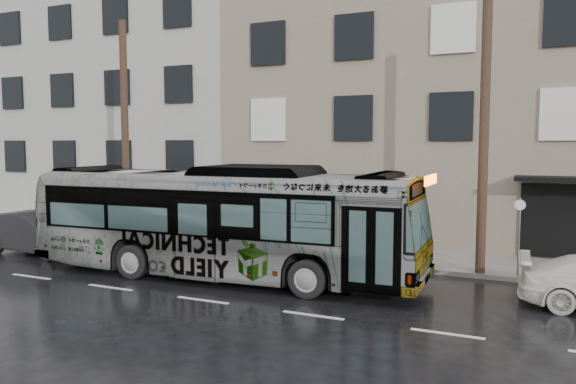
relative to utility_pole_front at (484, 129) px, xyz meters
The scene contains 9 objects.
ground 8.65m from the utility_pole_front, 153.08° to the right, with size 120.00×120.00×0.00m, color black.
sidewalk 8.11m from the utility_pole_front, 166.17° to the left, with size 90.00×3.60×0.15m, color gray.
building_taupe 9.56m from the utility_pole_front, 99.07° to the left, with size 20.00×12.00×11.00m, color gray.
building_grey 27.02m from the utility_pole_front, 156.02° to the left, with size 26.00×15.00×16.00m, color #AEADA4.
utility_pole_front is the anchor object (origin of this frame).
utility_pole_rear 14.00m from the utility_pole_front, behind, with size 0.30×0.30×9.00m, color #493124.
sign_post 3.48m from the utility_pole_front, ahead, with size 0.06×0.06×2.40m, color slate.
bus 8.59m from the utility_pole_front, 156.04° to the right, with size 2.96×12.66×3.53m, color #B2B2B2.
dark_sedan 16.38m from the utility_pole_front, 169.02° to the right, with size 1.72×4.95×1.63m, color black.
Camera 1 is at (8.23, -14.96, 4.22)m, focal length 35.00 mm.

